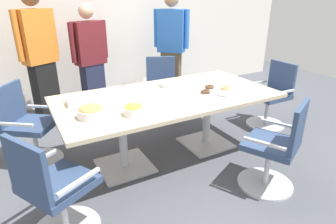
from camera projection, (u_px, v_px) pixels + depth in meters
name	position (u px, v px, depth m)	size (l,w,h in m)	color
ground_plane	(168.00, 155.00, 3.42)	(10.00, 10.00, 0.01)	#4C4F56
back_wall	(100.00, 18.00, 4.83)	(8.00, 0.10, 2.80)	white
conference_table	(168.00, 106.00, 3.18)	(2.40, 1.20, 0.75)	#CCB793
office_chair_0	(161.00, 92.00, 4.33)	(0.71, 0.71, 0.91)	silver
office_chair_1	(28.00, 129.00, 3.13)	(0.76, 0.76, 0.91)	silver
office_chair_2	(54.00, 194.00, 2.12)	(0.73, 0.73, 0.91)	silver
office_chair_3	(276.00, 151.00, 2.69)	(0.72, 0.72, 0.91)	silver
office_chair_4	(271.00, 98.00, 4.06)	(0.54, 0.54, 0.91)	silver
person_standing_0	(40.00, 56.00, 3.92)	(0.58, 0.40, 1.88)	black
person_standing_1	(91.00, 59.00, 4.33)	(0.61, 0.33, 1.66)	#232842
person_standing_2	(171.00, 46.00, 4.83)	(0.48, 0.49, 1.82)	brown
snack_bowl_cookies	(91.00, 111.00, 2.56)	(0.26, 0.26, 0.11)	white
snack_bowl_chips_yellow	(134.00, 109.00, 2.60)	(0.19, 0.19, 0.11)	white
donut_platter	(216.00, 91.00, 3.22)	(0.38, 0.38, 0.04)	white
plate_stack	(169.00, 84.00, 3.43)	(0.23, 0.23, 0.05)	white
napkin_pile	(75.00, 101.00, 2.86)	(0.17, 0.17, 0.07)	white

